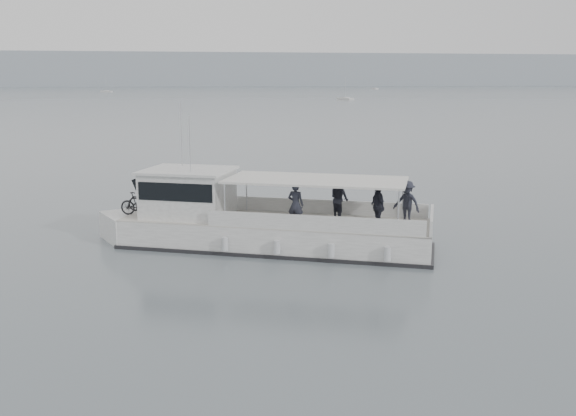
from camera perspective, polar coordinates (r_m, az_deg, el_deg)
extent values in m
plane|color=slate|center=(28.32, -6.88, -2.24)|extent=(1400.00, 1400.00, 0.00)
cube|color=#939EA8|center=(587.54, -9.95, 12.00)|extent=(1400.00, 90.00, 28.00)
cube|color=white|center=(25.68, -1.10, -2.54)|extent=(12.53, 7.78, 1.32)
cube|color=white|center=(27.79, -13.42, -1.77)|extent=(3.05, 3.05, 1.32)
cube|color=beige|center=(25.53, -1.11, -1.09)|extent=(12.53, 7.78, 0.06)
cube|color=black|center=(25.78, -1.10, -3.41)|extent=(12.76, 7.97, 0.18)
cube|color=white|center=(26.60, 3.56, 0.07)|extent=(7.54, 3.28, 0.61)
cube|color=white|center=(23.58, 2.28, -1.39)|extent=(7.54, 3.28, 0.61)
cube|color=white|center=(24.71, 12.65, -1.07)|extent=(1.37, 3.04, 0.61)
cube|color=white|center=(26.47, -8.83, 1.25)|extent=(4.08, 3.81, 1.83)
cube|color=black|center=(27.07, -11.95, 1.69)|extent=(1.52, 2.57, 1.18)
cube|color=black|center=(26.42, -8.85, 1.90)|extent=(3.90, 3.76, 0.71)
cube|color=white|center=(26.32, -8.90, 3.32)|extent=(4.34, 4.07, 0.10)
cube|color=silver|center=(24.87, 2.53, 2.51)|extent=(7.57, 5.52, 0.08)
cylinder|color=silver|center=(24.47, -5.64, 0.32)|extent=(0.08, 0.08, 1.68)
cylinder|color=silver|center=(27.14, -3.71, 1.45)|extent=(0.08, 0.08, 1.68)
cylinder|color=silver|center=(23.24, 9.77, -0.39)|extent=(0.08, 0.08, 1.68)
cylinder|color=silver|center=(26.03, 10.17, 0.86)|extent=(0.08, 0.08, 1.68)
cylinder|color=silver|center=(27.25, -9.46, 6.38)|extent=(0.04, 0.04, 2.65)
cylinder|color=silver|center=(25.38, -8.72, 5.58)|extent=(0.04, 0.04, 2.24)
cylinder|color=silver|center=(24.42, -5.62, -3.20)|extent=(0.32, 0.32, 0.51)
cylinder|color=silver|center=(23.86, -0.97, -3.50)|extent=(0.32, 0.32, 0.51)
cylinder|color=silver|center=(23.46, 3.87, -3.78)|extent=(0.32, 0.32, 0.51)
cylinder|color=silver|center=(23.24, 8.84, -4.05)|extent=(0.32, 0.32, 0.51)
imported|color=black|center=(27.74, -12.40, 0.62)|extent=(1.85, 1.24, 0.92)
imported|color=black|center=(27.01, -13.14, 0.35)|extent=(1.66, 1.05, 0.97)
imported|color=#272934|center=(24.25, 0.69, 0.30)|extent=(0.75, 0.68, 1.71)
imported|color=#272934|center=(25.57, 4.60, 0.85)|extent=(0.89, 1.00, 1.71)
imported|color=#272934|center=(24.09, 7.96, 0.12)|extent=(0.53, 1.04, 1.71)
imported|color=#272934|center=(25.02, 10.50, 0.46)|extent=(1.21, 1.25, 1.71)
cube|color=white|center=(407.93, 7.72, 10.46)|extent=(3.35, 6.23, 0.75)
cube|color=white|center=(407.92, 7.72, 10.50)|extent=(2.14, 2.43, 0.45)
cube|color=white|center=(331.94, -15.84, 9.93)|extent=(6.15, 4.97, 0.75)
cube|color=white|center=(331.93, -15.85, 9.98)|extent=(2.71, 2.59, 0.45)
cylinder|color=silver|center=(331.89, -15.88, 10.55)|extent=(0.08, 0.08, 6.69)
cube|color=white|center=(206.12, 5.11, 9.64)|extent=(4.42, 6.36, 0.75)
cube|color=white|center=(206.11, 5.11, 9.73)|extent=(2.47, 2.67, 0.45)
cylinder|color=silver|center=(206.04, 5.13, 10.65)|extent=(0.08, 0.08, 6.73)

